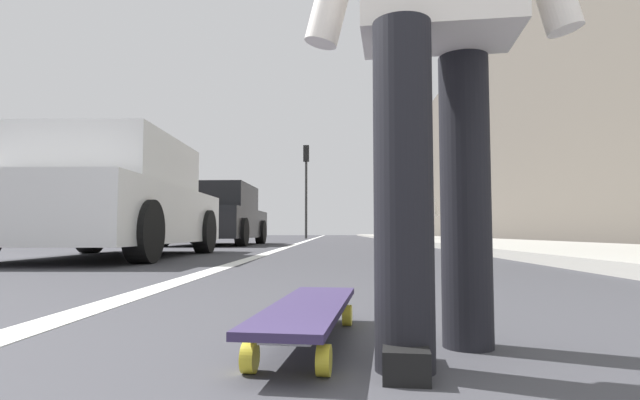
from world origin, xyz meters
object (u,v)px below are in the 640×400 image
pedestrian_distant (429,213)px  traffic_light (306,174)px  skateboard (308,311)px  parked_car_near (111,201)px  parked_car_mid (216,216)px

pedestrian_distant → traffic_light: bearing=28.0°
skateboard → traffic_light: (22.76, 1.33, 3.06)m
traffic_light → pedestrian_distant: size_ratio=2.84×
pedestrian_distant → parked_car_near: bearing=149.1°
parked_car_near → pedestrian_distant: 11.36m
parked_car_near → pedestrian_distant: size_ratio=2.49×
traffic_light → pedestrian_distant: 9.65m
skateboard → parked_car_near: bearing=30.1°
skateboard → pedestrian_distant: pedestrian_distant is taller
parked_car_near → traffic_light: traffic_light is taller
parked_car_mid → pedestrian_distant: 7.03m
parked_car_near → traffic_light: 18.25m
traffic_light → pedestrian_distant: traffic_light is taller
parked_car_near → parked_car_mid: (6.00, 0.11, -0.00)m
parked_car_near → traffic_light: bearing=-4.5°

